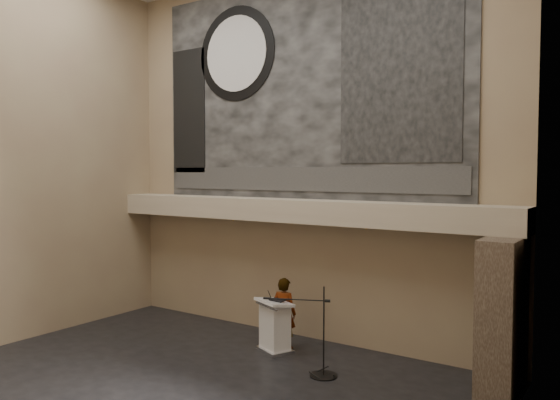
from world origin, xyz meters
The scene contains 19 objects.
floor centered at (0.00, 0.00, 0.00)m, with size 10.00×10.00×0.00m, color black.
wall_back centered at (0.00, 4.00, 4.25)m, with size 10.00×0.02×8.50m, color #856C54.
wall_left centered at (-5.00, 0.00, 4.25)m, with size 0.02×8.00×8.50m, color #856C54.
wall_right centered at (5.00, 0.00, 4.25)m, with size 0.02×8.00×8.50m, color #856C54.
soffit centered at (0.00, 3.60, 2.95)m, with size 10.00×0.80×0.50m, color tan.
sprinkler_left centered at (-1.60, 3.55, 2.67)m, with size 0.04×0.04×0.06m, color #B2893D.
sprinkler_right centered at (1.90, 3.55, 2.67)m, with size 0.04×0.04×0.06m, color #B2893D.
banner centered at (0.00, 3.97, 5.70)m, with size 8.00×0.05×5.00m, color black.
banner_text_strip centered at (0.00, 3.93, 3.65)m, with size 7.76×0.02×0.55m, color #2E2E2E.
banner_clock_rim centered at (-1.80, 3.93, 6.70)m, with size 2.30×2.30×0.02m, color black.
banner_clock_face centered at (-1.80, 3.91, 6.70)m, with size 1.84×1.84×0.02m, color silver.
banner_building_print centered at (2.40, 3.93, 5.80)m, with size 2.60×0.02×3.60m, color black.
banner_brick_print centered at (-3.40, 3.93, 5.40)m, with size 1.10×0.02×3.20m, color black.
stone_pier centered at (4.65, 3.15, 1.35)m, with size 0.60×1.40×2.70m, color #413328.
lectern centered at (0.20, 2.72, 0.55)m, with size 0.94×0.82×1.14m.
binder centered at (0.26, 2.72, 1.12)m, with size 0.28×0.23×0.04m, color black.
papers centered at (0.06, 2.68, 1.10)m, with size 0.23×0.32×0.01m, color white.
speaker_person centered at (0.21, 3.05, 0.77)m, with size 0.56×0.37×1.54m, color silver.
mic_stand centered at (1.70, 2.09, 0.24)m, with size 1.30×0.73×1.69m.
Camera 1 is at (6.72, -6.59, 3.82)m, focal length 35.00 mm.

